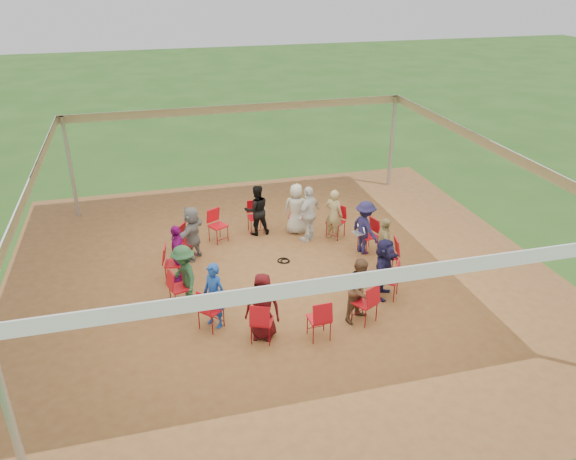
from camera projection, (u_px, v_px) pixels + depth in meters
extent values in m
plane|color=#285119|center=(282.00, 276.00, 13.55)|extent=(80.00, 80.00, 0.00)
plane|color=brown|center=(282.00, 276.00, 13.55)|extent=(13.00, 13.00, 0.00)
cylinder|color=#B2B2B7|center=(9.00, 413.00, 7.39)|extent=(0.12, 0.12, 3.00)
cylinder|color=#B2B2B7|center=(71.00, 168.00, 16.10)|extent=(0.12, 0.12, 3.00)
cylinder|color=#B2B2B7|center=(392.00, 142.00, 18.41)|extent=(0.12, 0.12, 3.00)
plane|color=white|center=(282.00, 157.00, 12.25)|extent=(10.30, 10.30, 0.00)
cube|color=white|center=(373.00, 279.00, 7.82)|extent=(10.30, 0.03, 0.24)
cube|color=white|center=(239.00, 109.00, 16.79)|extent=(10.30, 0.03, 0.24)
cube|color=white|center=(30.00, 184.00, 11.11)|extent=(0.03, 10.30, 0.24)
cube|color=white|center=(489.00, 145.00, 13.49)|extent=(0.03, 10.30, 0.24)
imported|color=#1D1A44|center=(365.00, 227.00, 14.34)|extent=(0.68, 1.01, 1.43)
imported|color=tan|center=(334.00, 215.00, 15.06)|extent=(0.60, 0.62, 1.43)
imported|color=#B9B6A5|center=(296.00, 209.00, 15.41)|extent=(0.80, 0.64, 1.43)
imported|color=black|center=(257.00, 210.00, 15.34)|extent=(0.71, 0.43, 1.43)
imported|color=gray|center=(192.00, 233.00, 14.04)|extent=(1.18, 1.36, 1.43)
imported|color=#820E6F|center=(178.00, 253.00, 13.08)|extent=(0.57, 0.90, 1.43)
imported|color=#244D2D|center=(184.00, 276.00, 12.14)|extent=(0.68, 1.01, 1.43)
imported|color=#184097|center=(214.00, 296.00, 11.43)|extent=(0.60, 0.62, 1.43)
imported|color=#43090E|center=(263.00, 306.00, 11.07)|extent=(0.80, 0.64, 1.43)
imported|color=brown|center=(361.00, 290.00, 11.63)|extent=(0.80, 0.68, 1.43)
imported|color=#1D1A44|center=(384.00, 268.00, 12.44)|extent=(1.18, 1.36, 1.43)
imported|color=tan|center=(384.00, 246.00, 13.41)|extent=(0.57, 0.90, 1.43)
imported|color=silver|center=(309.00, 214.00, 14.96)|extent=(1.00, 0.94, 1.55)
torus|color=black|center=(283.00, 261.00, 14.21)|extent=(0.38, 0.38, 0.03)
torus|color=black|center=(285.00, 261.00, 14.18)|extent=(0.30, 0.30, 0.03)
cube|color=#B7B7BC|center=(358.00, 233.00, 14.29)|extent=(0.28, 0.34, 0.01)
cube|color=#B7B7BC|center=(361.00, 229.00, 14.29)|extent=(0.14, 0.30, 0.19)
cube|color=#CCE0FF|center=(361.00, 229.00, 14.29)|extent=(0.11, 0.26, 0.16)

